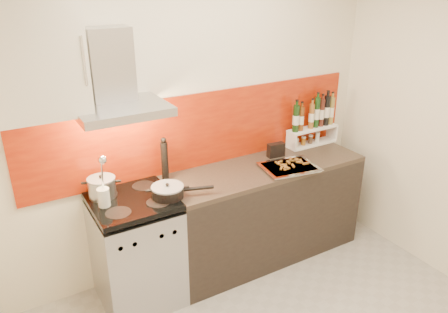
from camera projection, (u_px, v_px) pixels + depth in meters
back_wall at (197, 121)px, 3.62m from camera, size 3.40×0.02×2.60m
backsplash at (203, 130)px, 3.66m from camera, size 3.00×0.02×0.64m
range_stove at (137, 252)px, 3.39m from camera, size 0.60×0.60×0.91m
counter at (263, 211)px, 3.95m from camera, size 1.80×0.60×0.90m
range_hood at (115, 83)px, 2.99m from camera, size 0.62×0.50×0.61m
upper_cabinet at (23, 61)px, 2.64m from camera, size 0.70×0.35×0.72m
stock_pot at (102, 187)px, 3.21m from camera, size 0.20×0.20×0.18m
saute_pan at (169, 191)px, 3.22m from camera, size 0.45×0.24×0.11m
utensil_jar at (104, 192)px, 3.06m from camera, size 0.09×0.13×0.42m
pepper_mill at (165, 160)px, 3.45m from camera, size 0.06×0.06×0.36m
step_shelf at (314, 123)px, 4.15m from camera, size 0.53×0.14×0.46m
caddy_box at (276, 150)px, 3.93m from camera, size 0.16×0.08×0.13m
baking_tray at (289, 167)px, 3.71m from camera, size 0.51×0.42×0.03m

